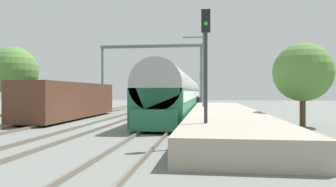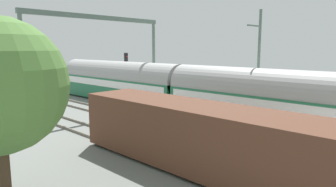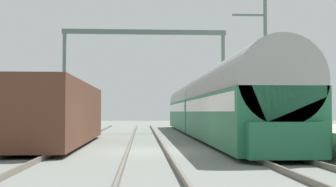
# 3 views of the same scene
# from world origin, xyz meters

# --- Properties ---
(ground) EXTENTS (120.00, 120.00, 0.00)m
(ground) POSITION_xyz_m (0.00, 0.00, 0.00)
(ground) COLOR slate
(track_far_west) EXTENTS (1.52, 60.00, 0.16)m
(track_far_west) POSITION_xyz_m (-4.09, 0.00, 0.08)
(track_far_west) COLOR #6A6154
(track_far_west) RESTS_ON ground
(track_west) EXTENTS (1.52, 60.00, 0.16)m
(track_west) POSITION_xyz_m (0.00, 0.00, 0.08)
(track_west) COLOR #6A6154
(track_west) RESTS_ON ground
(track_east) EXTENTS (1.52, 60.00, 0.16)m
(track_east) POSITION_xyz_m (4.09, 0.00, 0.08)
(track_east) COLOR #6A6154
(track_east) RESTS_ON ground
(platform) EXTENTS (4.40, 28.00, 0.90)m
(platform) POSITION_xyz_m (7.90, 2.00, 0.45)
(platform) COLOR #A39989
(platform) RESTS_ON ground
(passenger_train) EXTENTS (2.93, 32.85, 3.82)m
(passenger_train) POSITION_xyz_m (4.09, 11.56, 1.97)
(passenger_train) COLOR #236B47
(passenger_train) RESTS_ON ground
(freight_car) EXTENTS (2.80, 13.00, 2.70)m
(freight_car) POSITION_xyz_m (-4.09, 3.40, 1.47)
(freight_car) COLOR #563323
(freight_car) RESTS_ON ground
(person_crossing) EXTENTS (0.46, 0.37, 1.73)m
(person_crossing) POSITION_xyz_m (5.70, 16.85, 1.03)
(person_crossing) COLOR #242424
(person_crossing) RESTS_ON ground
(railway_signal_near) EXTENTS (0.36, 0.30, 5.42)m
(railway_signal_near) POSITION_xyz_m (6.71, -7.88, 3.44)
(railway_signal_near) COLOR #2D2D33
(railway_signal_near) RESTS_ON ground
(railway_signal_far) EXTENTS (0.36, 0.30, 4.76)m
(railway_signal_far) POSITION_xyz_m (6.00, 20.89, 3.06)
(railway_signal_far) COLOR #2D2D33
(railway_signal_far) RESTS_ON ground
(catenary_gantry) EXTENTS (12.57, 0.28, 7.86)m
(catenary_gantry) POSITION_xyz_m (0.00, 16.80, 5.64)
(catenary_gantry) COLOR #566B61
(catenary_gantry) RESTS_ON ground
(catenary_pole_east_mid) EXTENTS (1.90, 0.20, 8.00)m
(catenary_pole_east_mid) POSITION_xyz_m (6.44, 6.19, 4.15)
(catenary_pole_east_mid) COLOR #566B61
(catenary_pole_east_mid) RESTS_ON ground
(tree_west_background) EXTENTS (4.43, 4.43, 6.30)m
(tree_west_background) POSITION_xyz_m (-10.97, 6.32, 4.08)
(tree_west_background) COLOR #4C3826
(tree_west_background) RESTS_ON ground
(tree_east_background) EXTENTS (3.67, 3.67, 5.22)m
(tree_east_background) POSITION_xyz_m (12.73, 0.06, 3.37)
(tree_east_background) COLOR #4C3826
(tree_east_background) RESTS_ON ground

